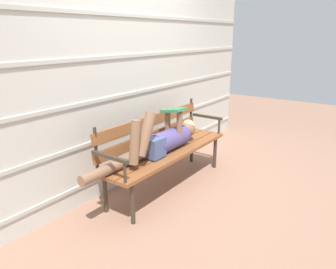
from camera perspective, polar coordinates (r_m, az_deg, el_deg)
The scene contains 4 objects.
ground_plane at distance 3.72m, azimuth 0.67°, elevation -9.43°, with size 12.00×12.00×0.00m, color #936B56.
house_siding at distance 3.69m, azimuth -6.55°, elevation 10.61°, with size 5.18×0.08×2.50m.
park_bench at distance 3.59m, azimuth -0.89°, elevation -1.88°, with size 1.83×0.47×0.87m.
reclining_person at distance 3.43m, azimuth -1.11°, elevation -0.94°, with size 1.67×0.26×0.53m.
Camera 1 is at (-2.72, -1.90, 1.68)m, focal length 34.16 mm.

